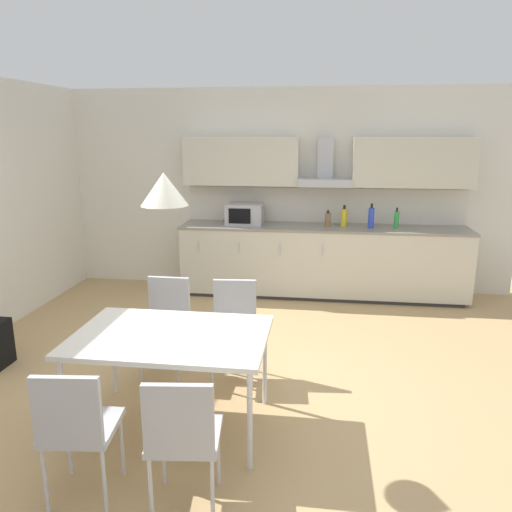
{
  "coord_description": "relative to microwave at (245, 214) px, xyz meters",
  "views": [
    {
      "loc": [
        0.75,
        -3.81,
        2.14
      ],
      "look_at": [
        0.14,
        0.72,
        1.0
      ],
      "focal_mm": 35.0,
      "sensor_mm": 36.0,
      "label": 1
    }
  ],
  "objects": [
    {
      "name": "wall_back",
      "position": [
        0.28,
        0.38,
        0.28
      ],
      "size": [
        6.58,
        0.1,
        2.72
      ],
      "primitive_type": "cube",
      "color": "silver",
      "rests_on": "ground_plane"
    },
    {
      "name": "bottle_blue",
      "position": [
        1.65,
        -0.02,
        -0.01
      ],
      "size": [
        0.08,
        0.08,
        0.31
      ],
      "color": "blue",
      "rests_on": "kitchen_counter"
    },
    {
      "name": "chair_near_right",
      "position": [
        0.3,
        -4.12,
        -0.55
      ],
      "size": [
        0.44,
        0.44,
        0.87
      ],
      "color": "#B2B2B7",
      "rests_on": "ground_plane"
    },
    {
      "name": "upper_wall_cabinets",
      "position": [
        1.04,
        0.16,
        0.67
      ],
      "size": [
        3.73,
        0.4,
        0.62
      ],
      "color": "beige"
    },
    {
      "name": "bottle_yellow",
      "position": [
        1.31,
        0.04,
        -0.02
      ],
      "size": [
        0.08,
        0.08,
        0.28
      ],
      "color": "yellow",
      "rests_on": "kitchen_counter"
    },
    {
      "name": "ground_plane",
      "position": [
        0.28,
        -2.67,
        -1.09
      ],
      "size": [
        8.23,
        9.0,
        0.02
      ],
      "primitive_type": "cube",
      "color": "tan"
    },
    {
      "name": "bottle_brown",
      "position": [
        1.1,
        0.02,
        -0.05
      ],
      "size": [
        0.08,
        0.08,
        0.21
      ],
      "color": "brown",
      "rests_on": "kitchen_counter"
    },
    {
      "name": "kitchen_counter",
      "position": [
        1.04,
        0.0,
        -0.61
      ],
      "size": [
        3.75,
        0.68,
        0.94
      ],
      "color": "#333333",
      "rests_on": "ground_plane"
    },
    {
      "name": "pendant_lamp",
      "position": [
        -0.02,
        -3.28,
        0.69
      ],
      "size": [
        0.32,
        0.32,
        0.22
      ],
      "primitive_type": "cone",
      "color": "silver"
    },
    {
      "name": "dining_table",
      "position": [
        -0.02,
        -3.28,
        -0.39
      ],
      "size": [
        1.38,
        0.94,
        0.74
      ],
      "color": "silver",
      "rests_on": "ground_plane"
    },
    {
      "name": "chair_near_left",
      "position": [
        -0.32,
        -4.12,
        -0.55
      ],
      "size": [
        0.44,
        0.44,
        0.87
      ],
      "color": "#B2B2B7",
      "rests_on": "ground_plane"
    },
    {
      "name": "backsplash_tile",
      "position": [
        1.04,
        0.31,
        0.09
      ],
      "size": [
        3.73,
        0.02,
        0.47
      ],
      "primitive_type": "cube",
      "color": "silver",
      "rests_on": "kitchen_counter"
    },
    {
      "name": "chair_far_left",
      "position": [
        -0.33,
        -2.43,
        -0.55
      ],
      "size": [
        0.4,
        0.4,
        0.87
      ],
      "color": "#B2B2B7",
      "rests_on": "ground_plane"
    },
    {
      "name": "chair_far_right",
      "position": [
        0.28,
        -2.43,
        -0.55
      ],
      "size": [
        0.43,
        0.43,
        0.87
      ],
      "color": "#B2B2B7",
      "rests_on": "ground_plane"
    },
    {
      "name": "microwave",
      "position": [
        0.0,
        0.0,
        0.0
      ],
      "size": [
        0.48,
        0.35,
        0.28
      ],
      "color": "#ADADB2",
      "rests_on": "kitchen_counter"
    },
    {
      "name": "bottle_green",
      "position": [
        1.97,
        0.01,
        -0.03
      ],
      "size": [
        0.06,
        0.06,
        0.26
      ],
      "color": "green",
      "rests_on": "kitchen_counter"
    }
  ]
}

